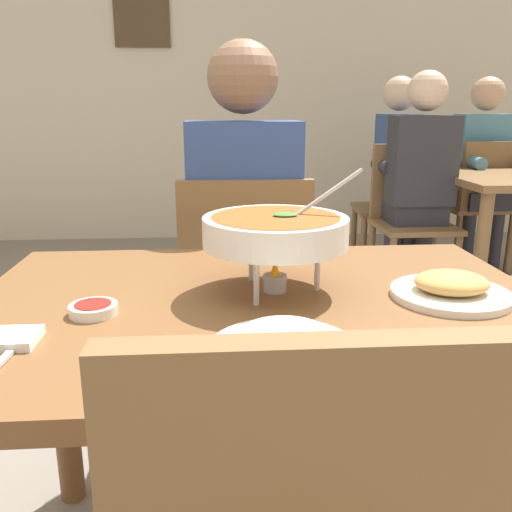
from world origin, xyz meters
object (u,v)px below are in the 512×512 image
Objects in this scene: chair_diner_main at (244,291)px; chair_bg_left at (481,199)px; appetizer_plate at (451,288)px; dining_table_main at (261,351)px; chair_bg_right at (402,198)px; rice_plate at (284,343)px; sauce_dish at (93,309)px; diner_main at (243,221)px; chair_bg_middle at (409,211)px; patron_bg_left at (483,163)px; patron_bg_right at (401,164)px; curry_bowl at (275,232)px; patron_bg_middle at (418,173)px.

chair_diner_main and chair_bg_left have the same top height.
chair_diner_main is at bearing 118.10° from appetizer_plate.
chair_bg_right is at bearing 65.21° from dining_table_main.
sauce_dish is at bearing 149.46° from rice_plate.
diner_main is at bearing 68.01° from sauce_dish.
chair_bg_left is at bearing 58.39° from rice_plate.
chair_bg_left is (1.72, 1.77, -0.24)m from diner_main.
chair_bg_right is (0.11, 0.46, 0.00)m from chair_bg_middle.
diner_main is 2.50m from patron_bg_left.
sauce_dish is 0.07× the size of patron_bg_right.
chair_diner_main is at bearing -121.99° from patron_bg_right.
chair_bg_right is at bearing 57.48° from chair_diner_main.
rice_plate and appetizer_plate have the same top height.
appetizer_plate is 0.18× the size of patron_bg_right.
chair_diner_main is 0.86m from sauce_dish.
patron_bg_left is 0.57m from patron_bg_right.
diner_main is 1.00× the size of patron_bg_right.
chair_bg_middle and chair_bg_right have the same top height.
chair_bg_middle is at bearing 62.96° from dining_table_main.
diner_main is 2.18m from chair_bg_right.
diner_main is 2.15m from patron_bg_right.
chair_bg_middle is (1.39, 2.16, -0.24)m from sauce_dish.
chair_bg_left is 0.54m from chair_bg_right.
diner_main is at bearing 90.00° from dining_table_main.
dining_table_main is 3.08m from patron_bg_left.
dining_table_main is 0.89× the size of patron_bg_right.
chair_diner_main is at bearing -122.52° from chair_bg_right.
patron_bg_right is (1.15, 2.55, 0.13)m from dining_table_main.
patron_bg_left is (1.73, 1.81, 0.00)m from diner_main.
sauce_dish is at bearing -119.47° from patron_bg_right.
curry_bowl is at bearing 169.20° from appetizer_plate.
appetizer_plate is at bearing -107.92° from chair_bg_middle.
appetizer_plate is 0.71m from sauce_dish.
patron_bg_middle is (-0.64, -0.52, 0.00)m from patron_bg_left.
patron_bg_left reaches higher than appetizer_plate.
diner_main reaches higher than sauce_dish.
dining_table_main is 1.30× the size of chair_diner_main.
chair_bg_middle is at bearing 63.14° from curry_bowl.
curry_bowl is 2.78m from chair_bg_right.
sauce_dish is 3.31m from patron_bg_left.
diner_main is 1.46× the size of chair_bg_right.
chair_diner_main and chair_bg_middle have the same top height.
diner_main is 5.46× the size of appetizer_plate.
chair_diner_main is 2.71× the size of curry_bowl.
patron_bg_middle reaches higher than sauce_dish.
appetizer_plate is 0.18× the size of patron_bg_left.
rice_plate is (0.01, -0.26, 0.13)m from dining_table_main.
chair_bg_right is (0.79, 2.57, -0.24)m from appetizer_plate.
chair_bg_left is at bearing 62.24° from appetizer_plate.
patron_bg_left and patron_bg_middle have the same top height.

